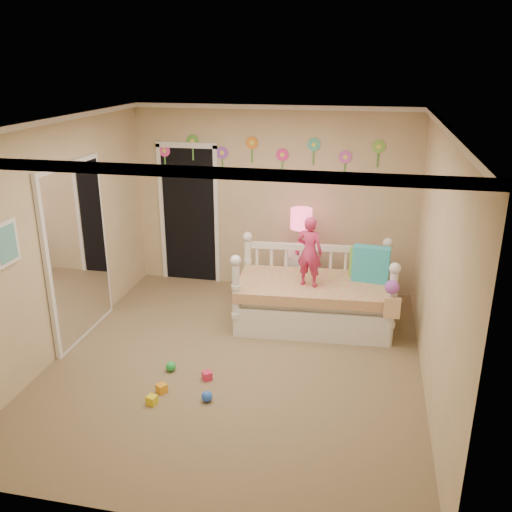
% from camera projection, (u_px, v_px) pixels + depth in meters
% --- Properties ---
extents(floor, '(4.00, 4.50, 0.01)m').
position_uv_depth(floor, '(236.00, 362.00, 6.05)').
color(floor, '#7F684C').
rests_on(floor, ground).
extents(ceiling, '(4.00, 4.50, 0.01)m').
position_uv_depth(ceiling, '(233.00, 123.00, 5.17)').
color(ceiling, white).
rests_on(ceiling, floor).
extents(back_wall, '(4.00, 0.01, 2.60)m').
position_uv_depth(back_wall, '(273.00, 200.00, 7.68)').
color(back_wall, tan).
rests_on(back_wall, floor).
extents(left_wall, '(0.01, 4.50, 2.60)m').
position_uv_depth(left_wall, '(58.00, 239.00, 6.00)').
color(left_wall, tan).
rests_on(left_wall, floor).
extents(right_wall, '(0.01, 4.50, 2.60)m').
position_uv_depth(right_wall, '(437.00, 266.00, 5.22)').
color(right_wall, tan).
rests_on(right_wall, floor).
extents(crown_molding, '(4.00, 4.50, 0.06)m').
position_uv_depth(crown_molding, '(233.00, 126.00, 5.18)').
color(crown_molding, white).
rests_on(crown_molding, ceiling).
extents(daybed, '(1.98, 1.16, 1.04)m').
position_uv_depth(daybed, '(314.00, 286.00, 6.76)').
color(daybed, white).
rests_on(daybed, floor).
extents(pillow_turquoise, '(0.46, 0.20, 0.45)m').
position_uv_depth(pillow_turquoise, '(371.00, 264.00, 6.69)').
color(pillow_turquoise, teal).
rests_on(pillow_turquoise, daybed).
extents(pillow_lime, '(0.44, 0.30, 0.39)m').
position_uv_depth(pillow_lime, '(367.00, 263.00, 6.79)').
color(pillow_lime, '#7EC43B').
rests_on(pillow_lime, daybed).
extents(child, '(0.36, 0.28, 0.86)m').
position_uv_depth(child, '(310.00, 252.00, 6.49)').
color(child, '#CC2E63').
rests_on(child, daybed).
extents(nightstand, '(0.41, 0.32, 0.67)m').
position_uv_depth(nightstand, '(299.00, 277.00, 7.54)').
color(nightstand, white).
rests_on(nightstand, floor).
extents(table_lamp, '(0.29, 0.29, 0.64)m').
position_uv_depth(table_lamp, '(301.00, 224.00, 7.28)').
color(table_lamp, '#FB216F').
rests_on(table_lamp, nightstand).
extents(closet_doorway, '(0.90, 0.04, 2.07)m').
position_uv_depth(closet_doorway, '(189.00, 213.00, 8.00)').
color(closet_doorway, black).
rests_on(closet_doorway, back_wall).
extents(flower_decals, '(3.40, 0.02, 0.50)m').
position_uv_depth(flower_decals, '(267.00, 154.00, 7.47)').
color(flower_decals, '#B2668C').
rests_on(flower_decals, back_wall).
extents(mirror_closet, '(0.07, 1.30, 2.10)m').
position_uv_depth(mirror_closet, '(78.00, 252.00, 6.35)').
color(mirror_closet, white).
rests_on(mirror_closet, left_wall).
extents(wall_picture, '(0.05, 0.34, 0.42)m').
position_uv_depth(wall_picture, '(6.00, 244.00, 5.08)').
color(wall_picture, white).
rests_on(wall_picture, left_wall).
extents(hanging_bag, '(0.20, 0.16, 0.36)m').
position_uv_depth(hanging_bag, '(391.00, 300.00, 6.09)').
color(hanging_bag, beige).
rests_on(hanging_bag, daybed).
extents(toy_scatter, '(1.19, 1.49, 0.11)m').
position_uv_depth(toy_scatter, '(187.00, 386.00, 5.51)').
color(toy_scatter, '#996666').
rests_on(toy_scatter, floor).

